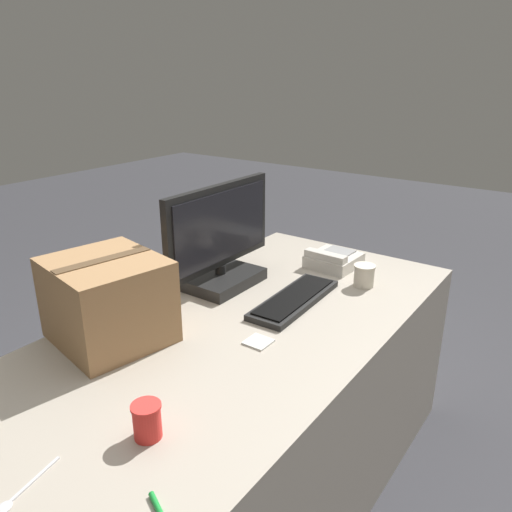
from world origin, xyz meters
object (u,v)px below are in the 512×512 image
sticky_note_pad (258,342)px  desk_phone (333,260)px  monitor (220,246)px  spoon (17,496)px  keyboard (294,299)px  paper_cup_left (147,421)px  cardboard_box (108,300)px  paper_cup_right (364,275)px

sticky_note_pad → desk_phone: bearing=8.8°
monitor → spoon: monitor is taller
keyboard → paper_cup_left: size_ratio=5.08×
cardboard_box → monitor: bearing=-1.1°
keyboard → sticky_note_pad: keyboard is taller
paper_cup_right → sticky_note_pad: (-0.60, 0.08, -0.04)m
monitor → paper_cup_left: bearing=-151.5°
paper_cup_right → spoon: bearing=174.6°
paper_cup_right → paper_cup_left: bearing=177.6°
keyboard → spoon: keyboard is taller
desk_phone → spoon: 1.49m
paper_cup_left → spoon: size_ratio=0.53×
monitor → desk_phone: size_ratio=2.72×
sticky_note_pad → spoon: bearing=176.6°
monitor → sticky_note_pad: bearing=-126.6°
desk_phone → cardboard_box: (-0.96, 0.29, 0.10)m
keyboard → desk_phone: 0.41m
keyboard → cardboard_box: bearing=146.7°
monitor → sticky_note_pad: monitor is taller
cardboard_box → sticky_note_pad: (0.25, -0.40, -0.13)m
keyboard → spoon: bearing=178.5°
keyboard → paper_cup_left: 0.81m
desk_phone → sticky_note_pad: (-0.72, -0.11, -0.03)m
spoon → cardboard_box: size_ratio=0.43×
paper_cup_left → cardboard_box: size_ratio=0.23×
keyboard → paper_cup_right: bearing=-28.8°
paper_cup_left → monitor: bearing=28.5°
desk_phone → sticky_note_pad: desk_phone is taller
keyboard → paper_cup_right: size_ratio=5.10×
monitor → keyboard: 0.36m
keyboard → desk_phone: size_ratio=2.12×
monitor → cardboard_box: monitor is taller
monitor → paper_cup_left: 0.90m
spoon → sticky_note_pad: size_ratio=2.18×
sticky_note_pad → cardboard_box: bearing=121.9°
keyboard → desk_phone: desk_phone is taller
desk_phone → spoon: bearing=-175.3°
spoon → sticky_note_pad: 0.77m
paper_cup_left → spoon: paper_cup_left is taller
paper_cup_right → desk_phone: bearing=59.2°
keyboard → sticky_note_pad: (-0.31, -0.06, -0.01)m
paper_cup_right → sticky_note_pad: bearing=172.0°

